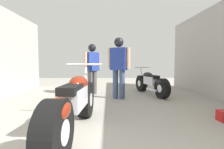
% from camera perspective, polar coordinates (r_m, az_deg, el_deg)
% --- Properties ---
extents(ground_plane, '(15.96, 15.96, 0.00)m').
position_cam_1_polar(ground_plane, '(3.98, -1.89, -11.14)').
color(ground_plane, '#9E998E').
extents(motorcycle_maroon_cruiser, '(0.65, 2.21, 1.03)m').
position_cam_1_polar(motorcycle_maroon_cruiser, '(2.47, -12.96, -10.21)').
color(motorcycle_maroon_cruiser, black).
rests_on(motorcycle_maroon_cruiser, ground_plane).
extents(motorcycle_black_naked, '(0.78, 1.92, 0.91)m').
position_cam_1_polar(motorcycle_black_naked, '(5.61, 13.31, -2.91)').
color(motorcycle_black_naked, black).
rests_on(motorcycle_black_naked, ground_plane).
extents(mechanic_in_blue, '(0.67, 0.43, 1.77)m').
position_cam_1_polar(mechanic_in_blue, '(4.81, 2.35, 4.21)').
color(mechanic_in_blue, '#384766').
rests_on(mechanic_in_blue, ground_plane).
extents(mechanic_with_helmet, '(0.54, 0.54, 1.67)m').
position_cam_1_polar(mechanic_with_helmet, '(5.51, -6.81, 3.48)').
color(mechanic_with_helmet, '#4C4C4C').
rests_on(mechanic_with_helmet, ground_plane).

